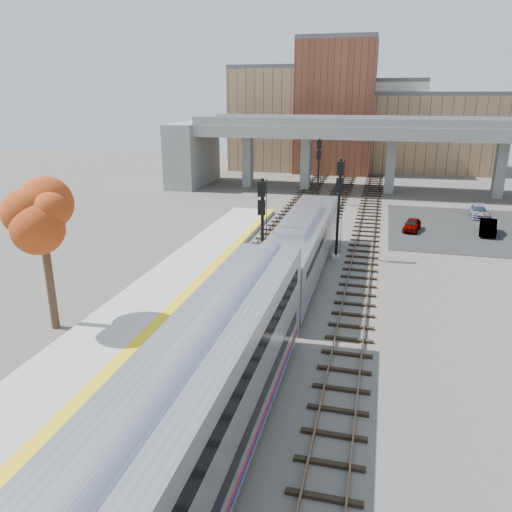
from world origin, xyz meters
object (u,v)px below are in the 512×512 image
at_px(coach, 172,457).
at_px(car_a, 412,225).
at_px(signal_mast_far, 318,171).
at_px(tree, 41,217).
at_px(locomotive, 302,245).
at_px(signal_mast_near, 262,236).
at_px(signal_mast_mid, 338,209).
at_px(car_b, 488,227).
at_px(car_c, 479,211).

height_order(coach, car_a, coach).
relative_size(coach, signal_mast_far, 3.34).
xyz_separation_m(tree, car_a, (19.97, 25.96, -5.66)).
distance_m(locomotive, car_a, 16.69).
height_order(locomotive, car_a, locomotive).
bearing_deg(signal_mast_near, signal_mast_mid, 62.19).
relative_size(coach, car_b, 6.18).
distance_m(signal_mast_mid, tree, 21.28).
bearing_deg(tree, coach, -43.19).
bearing_deg(signal_mast_mid, car_a, 58.49).
bearing_deg(car_c, locomotive, -121.44).
relative_size(signal_mast_mid, car_a, 2.30).
relative_size(coach, signal_mast_mid, 3.23).
bearing_deg(car_a, signal_mast_far, 147.31).
bearing_deg(signal_mast_far, locomotive, -85.08).
xyz_separation_m(coach, signal_mast_far, (-2.10, 47.02, 1.00)).
xyz_separation_m(signal_mast_mid, signal_mast_far, (-4.10, 19.91, -0.16)).
distance_m(signal_mast_near, car_b, 25.03).
bearing_deg(car_b, signal_mast_mid, -131.42).
xyz_separation_m(locomotive, tree, (-11.85, -11.48, 4.00)).
bearing_deg(signal_mast_mid, car_c, 53.06).
bearing_deg(car_a, car_c, 58.32).
bearing_deg(car_b, signal_mast_far, 160.10).
height_order(locomotive, signal_mast_mid, signal_mast_mid).
distance_m(car_a, car_b, 6.69).
bearing_deg(car_a, signal_mast_mid, -110.02).
relative_size(signal_mast_near, car_a, 2.18).
distance_m(signal_mast_mid, signal_mast_far, 20.33).
xyz_separation_m(signal_mast_far, tree, (-9.75, -35.89, 2.48)).
distance_m(signal_mast_near, signal_mast_far, 27.68).
bearing_deg(tree, locomotive, 44.08).
relative_size(coach, car_a, 7.42).
xyz_separation_m(signal_mast_near, tree, (-9.75, -8.21, 2.57)).
distance_m(signal_mast_far, tree, 37.28).
height_order(signal_mast_mid, signal_mast_far, signal_mast_mid).
height_order(locomotive, coach, coach).
bearing_deg(car_c, car_b, -89.33).
distance_m(signal_mast_mid, car_a, 12.17).
xyz_separation_m(signal_mast_near, signal_mast_far, (0.00, 27.68, 0.09)).
bearing_deg(tree, car_a, 52.44).
bearing_deg(signal_mast_mid, coach, -94.22).
relative_size(signal_mast_mid, car_b, 1.91).
bearing_deg(locomotive, coach, -90.00).
height_order(signal_mast_far, tree, tree).
relative_size(signal_mast_mid, car_c, 1.91).
relative_size(coach, car_c, 6.18).
bearing_deg(car_c, signal_mast_far, 174.85).
xyz_separation_m(locomotive, car_a, (8.12, 14.49, -1.66)).
xyz_separation_m(locomotive, signal_mast_mid, (2.00, 4.51, 1.68)).
distance_m(coach, car_c, 47.06).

